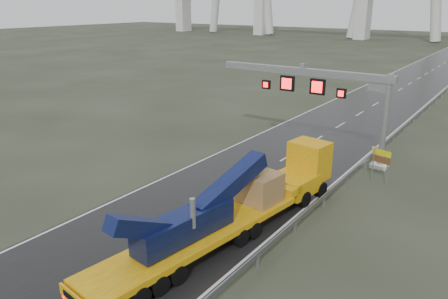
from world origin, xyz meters
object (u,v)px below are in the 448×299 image
Objects in this scene: sign_gantry at (326,89)px; striped_barrier at (375,153)px; heavy_haul_truck at (247,199)px; exit_sign_pair at (381,159)px.

sign_gantry is 6.71m from striped_barrier.
heavy_haul_truck is 15.90m from striped_barrier.
heavy_haul_truck is 7.46× the size of exit_sign_pair.
sign_gantry is 7.45m from exit_sign_pair.
striped_barrier is at bearing 125.58° from exit_sign_pair.
exit_sign_pair is 5.30m from striped_barrier.
sign_gantry is at bearing 168.20° from exit_sign_pair.
exit_sign_pair is at bearing 75.75° from heavy_haul_truck.
exit_sign_pair is at bearing -91.01° from striped_barrier.
heavy_haul_truck is at bearing -119.67° from striped_barrier.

